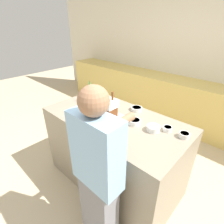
% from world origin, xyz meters
% --- Properties ---
extents(ground_plane, '(12.00, 12.00, 0.00)m').
position_xyz_m(ground_plane, '(0.00, 0.00, 0.00)').
color(ground_plane, '#C6B28E').
extents(wall_back, '(8.00, 0.05, 2.60)m').
position_xyz_m(wall_back, '(0.00, 2.30, 1.30)').
color(wall_back, beige).
rests_on(wall_back, ground_plane).
extents(back_cabinet_block, '(6.00, 0.60, 0.92)m').
position_xyz_m(back_cabinet_block, '(0.00, 1.98, 0.46)').
color(back_cabinet_block, '#DBBC60').
rests_on(back_cabinet_block, ground_plane).
extents(kitchen_island, '(1.64, 0.86, 0.95)m').
position_xyz_m(kitchen_island, '(0.00, 0.00, 0.48)').
color(kitchen_island, gray).
rests_on(kitchen_island, ground_plane).
extents(baking_tray, '(0.46, 0.32, 0.01)m').
position_xyz_m(baking_tray, '(-0.05, -0.05, 0.96)').
color(baking_tray, '#B2B2BC').
rests_on(baking_tray, kitchen_island).
extents(gingerbread_house, '(0.21, 0.15, 0.31)m').
position_xyz_m(gingerbread_house, '(-0.05, -0.05, 1.08)').
color(gingerbread_house, brown).
rests_on(gingerbread_house, baking_tray).
extents(decorative_tree, '(0.15, 0.15, 0.30)m').
position_xyz_m(decorative_tree, '(-0.49, 0.09, 1.11)').
color(decorative_tree, '#33843D').
rests_on(decorative_tree, kitchen_island).
extents(candy_bowl_far_left, '(0.10, 0.10, 0.05)m').
position_xyz_m(candy_bowl_far_left, '(0.73, 0.17, 0.98)').
color(candy_bowl_far_left, silver).
rests_on(candy_bowl_far_left, kitchen_island).
extents(candy_bowl_near_tray_left, '(0.13, 0.13, 0.05)m').
position_xyz_m(candy_bowl_near_tray_left, '(0.46, 0.07, 0.98)').
color(candy_bowl_near_tray_left, white).
rests_on(candy_bowl_near_tray_left, kitchen_island).
extents(candy_bowl_front_corner, '(0.09, 0.09, 0.05)m').
position_xyz_m(candy_bowl_front_corner, '(0.56, 0.16, 0.98)').
color(candy_bowl_front_corner, white).
rests_on(candy_bowl_front_corner, kitchen_island).
extents(candy_bowl_near_tray_right, '(0.12, 0.12, 0.04)m').
position_xyz_m(candy_bowl_near_tray_right, '(-0.45, 0.31, 0.98)').
color(candy_bowl_near_tray_right, white).
rests_on(candy_bowl_near_tray_right, kitchen_island).
extents(candy_bowl_behind_tray, '(0.13, 0.13, 0.05)m').
position_xyz_m(candy_bowl_behind_tray, '(0.25, 0.05, 0.98)').
color(candy_bowl_behind_tray, white).
rests_on(candy_bowl_behind_tray, kitchen_island).
extents(candy_bowl_center_rear, '(0.14, 0.14, 0.04)m').
position_xyz_m(candy_bowl_center_rear, '(0.08, 0.32, 0.98)').
color(candy_bowl_center_rear, silver).
rests_on(candy_bowl_center_rear, kitchen_island).
extents(person, '(0.41, 0.52, 1.58)m').
position_xyz_m(person, '(0.39, -0.61, 0.82)').
color(person, slate).
rests_on(person, ground_plane).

